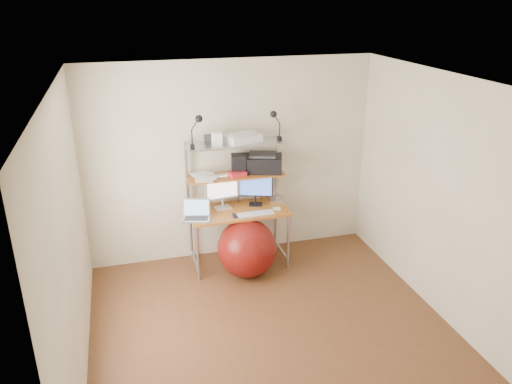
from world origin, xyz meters
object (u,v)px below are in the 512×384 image
at_px(monitor_black, 255,188).
at_px(exercise_ball, 247,248).
at_px(printer, 262,163).
at_px(monitor_silver, 222,189).
at_px(laptop, 197,214).

height_order(monitor_black, exercise_ball, monitor_black).
xyz_separation_m(monitor_black, exercise_ball, (-0.21, -0.40, -0.61)).
bearing_deg(monitor_black, printer, 49.35).
bearing_deg(monitor_black, monitor_silver, -162.56).
height_order(monitor_silver, laptop, monitor_silver).
bearing_deg(exercise_ball, laptop, 160.97).
height_order(printer, exercise_ball, printer).
xyz_separation_m(laptop, printer, (0.88, 0.27, 0.47)).
xyz_separation_m(monitor_black, printer, (0.11, 0.07, 0.30)).
bearing_deg(exercise_ball, printer, 54.97).
height_order(monitor_black, laptop, monitor_black).
xyz_separation_m(monitor_silver, exercise_ball, (0.20, -0.41, -0.64)).
height_order(monitor_silver, exercise_ball, monitor_silver).
height_order(monitor_silver, printer, printer).
bearing_deg(laptop, exercise_ball, -4.45).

